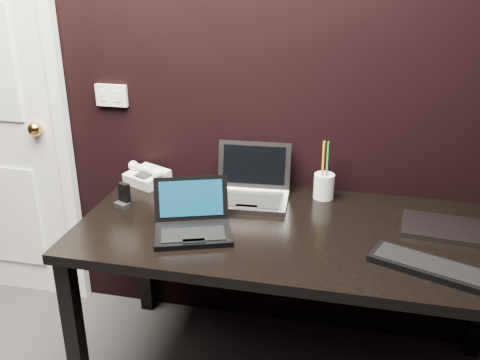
% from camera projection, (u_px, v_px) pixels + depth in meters
% --- Properties ---
extents(wall_back, '(4.00, 0.00, 4.00)m').
position_uv_depth(wall_back, '(244.00, 61.00, 2.27)').
color(wall_back, black).
rests_on(wall_back, ground).
extents(wall_switch, '(0.15, 0.02, 0.10)m').
position_uv_depth(wall_switch, '(112.00, 95.00, 2.45)').
color(wall_switch, silver).
rests_on(wall_switch, wall_back).
extents(desk, '(1.70, 0.80, 0.74)m').
position_uv_depth(desk, '(296.00, 246.00, 2.09)').
color(desk, black).
rests_on(desk, ground).
extents(netbook, '(0.35, 0.34, 0.18)m').
position_uv_depth(netbook, '(193.00, 223.00, 2.02)').
color(netbook, black).
rests_on(netbook, desk).
extents(silver_laptop, '(0.34, 0.31, 0.22)m').
position_uv_depth(silver_laptop, '(251.00, 190.00, 2.29)').
color(silver_laptop, '#A2A2A8').
rests_on(silver_laptop, desk).
extents(ext_keyboard, '(0.42, 0.27, 0.03)m').
position_uv_depth(ext_keyboard, '(431.00, 267.00, 1.78)').
color(ext_keyboard, black).
rests_on(ext_keyboard, desk).
extents(closed_laptop, '(0.32, 0.24, 0.02)m').
position_uv_depth(closed_laptop, '(442.00, 228.00, 2.04)').
color(closed_laptop, gray).
rests_on(closed_laptop, desk).
extents(desk_phone, '(0.22, 0.21, 0.10)m').
position_uv_depth(desk_phone, '(147.00, 176.00, 2.46)').
color(desk_phone, silver).
rests_on(desk_phone, desk).
extents(mobile_phone, '(0.07, 0.07, 0.10)m').
position_uv_depth(mobile_phone, '(124.00, 198.00, 2.23)').
color(mobile_phone, black).
rests_on(mobile_phone, desk).
extents(pen_cup, '(0.11, 0.11, 0.26)m').
position_uv_depth(pen_cup, '(324.00, 185.00, 2.30)').
color(pen_cup, silver).
rests_on(pen_cup, desk).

